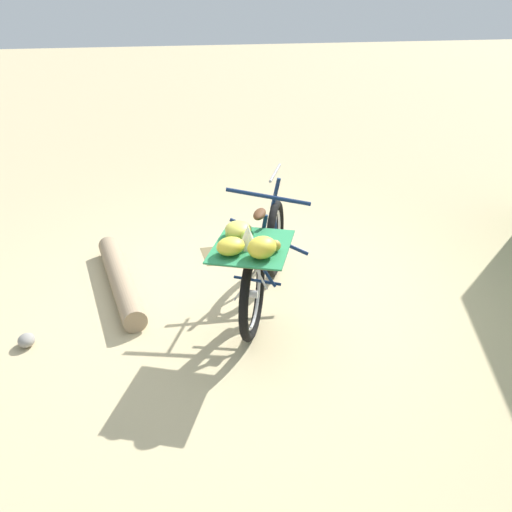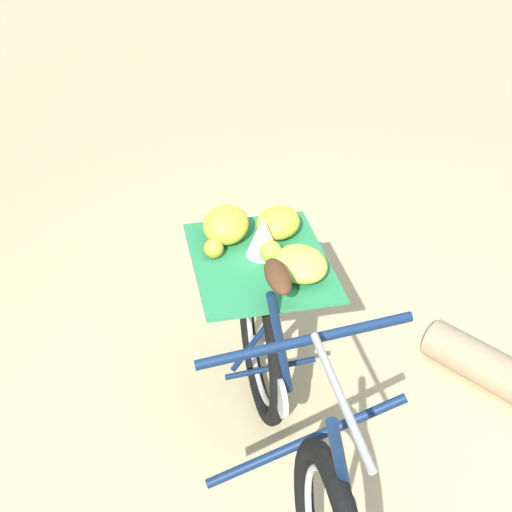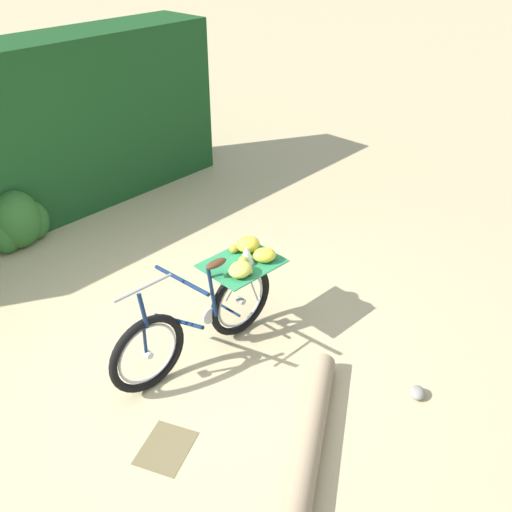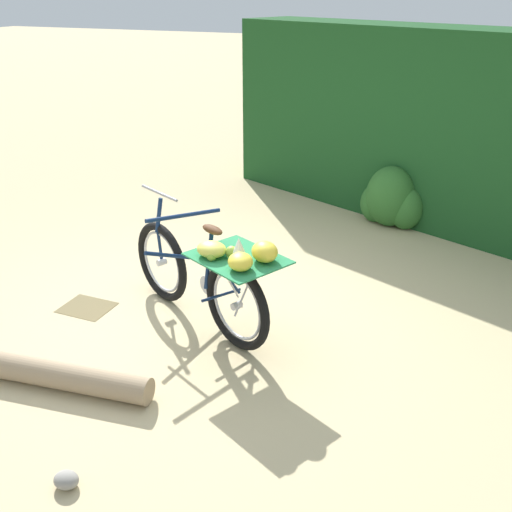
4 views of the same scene
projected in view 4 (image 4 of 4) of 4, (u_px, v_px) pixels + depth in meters
name	position (u px, v px, depth m)	size (l,w,h in m)	color
ground_plane	(199.00, 311.00, 5.24)	(60.00, 60.00, 0.00)	#C6B284
foliage_hedge	(448.00, 131.00, 6.77)	(5.84, 0.90, 2.20)	#19471E
bicycle	(206.00, 274.00, 4.79)	(1.73, 1.06, 1.03)	black
fallen_log	(48.00, 373.00, 4.24)	(0.19, 0.19, 1.58)	#9E8466
shrub_cluster	(391.00, 200.00, 6.98)	(0.75, 0.52, 0.72)	#2D6628
path_stone	(66.00, 480.00, 3.39)	(0.15, 0.13, 0.09)	gray
leaf_litter_patch	(87.00, 307.00, 5.29)	(0.44, 0.36, 0.01)	olive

